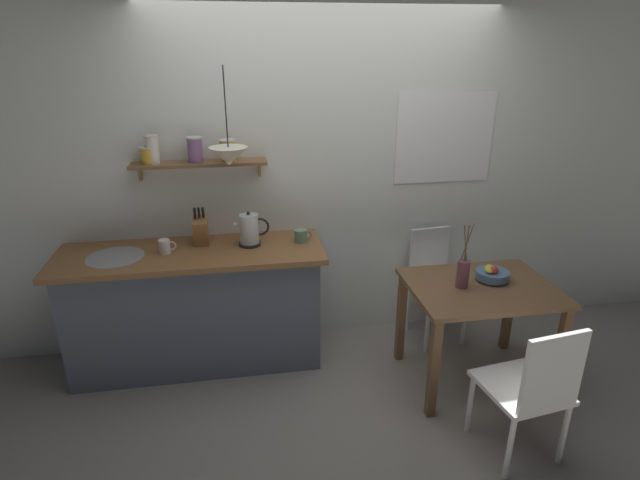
{
  "coord_description": "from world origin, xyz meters",
  "views": [
    {
      "loc": [
        -0.66,
        -3.03,
        2.25
      ],
      "look_at": [
        -0.1,
        0.25,
        0.95
      ],
      "focal_mm": 28.41,
      "sensor_mm": 36.0,
      "label": 1
    }
  ],
  "objects_px": {
    "coffee_mug_by_sink": "(165,246)",
    "coffee_mug_spare": "(301,236)",
    "electric_kettle": "(250,230)",
    "knife_block": "(201,230)",
    "dining_table": "(480,301)",
    "dining_chair_far": "(434,278)",
    "twig_vase": "(463,273)",
    "pendant_lamp": "(229,156)",
    "dining_chair_near": "(532,387)",
    "fruit_bowl": "(492,274)"
  },
  "relations": [
    {
      "from": "knife_block",
      "to": "coffee_mug_spare",
      "type": "bearing_deg",
      "value": -5.02
    },
    {
      "from": "twig_vase",
      "to": "dining_chair_near",
      "type": "bearing_deg",
      "value": -82.57
    },
    {
      "from": "dining_chair_far",
      "to": "coffee_mug_spare",
      "type": "bearing_deg",
      "value": -176.45
    },
    {
      "from": "coffee_mug_by_sink",
      "to": "coffee_mug_spare",
      "type": "bearing_deg",
      "value": 3.45
    },
    {
      "from": "coffee_mug_spare",
      "to": "dining_chair_near",
      "type": "bearing_deg",
      "value": -50.24
    },
    {
      "from": "knife_block",
      "to": "electric_kettle",
      "type": "bearing_deg",
      "value": -10.53
    },
    {
      "from": "dining_chair_far",
      "to": "electric_kettle",
      "type": "relative_size",
      "value": 3.57
    },
    {
      "from": "dining_table",
      "to": "twig_vase",
      "type": "relative_size",
      "value": 2.17
    },
    {
      "from": "fruit_bowl",
      "to": "coffee_mug_spare",
      "type": "distance_m",
      "value": 1.35
    },
    {
      "from": "dining_chair_near",
      "to": "twig_vase",
      "type": "distance_m",
      "value": 0.84
    },
    {
      "from": "twig_vase",
      "to": "pendant_lamp",
      "type": "height_order",
      "value": "pendant_lamp"
    },
    {
      "from": "electric_kettle",
      "to": "knife_block",
      "type": "bearing_deg",
      "value": 169.47
    },
    {
      "from": "coffee_mug_by_sink",
      "to": "coffee_mug_spare",
      "type": "xyz_separation_m",
      "value": [
        0.94,
        0.06,
        -0.0
      ]
    },
    {
      "from": "coffee_mug_spare",
      "to": "pendant_lamp",
      "type": "relative_size",
      "value": 0.21
    },
    {
      "from": "twig_vase",
      "to": "pendant_lamp",
      "type": "xyz_separation_m",
      "value": [
        -1.47,
        0.49,
        0.73
      ]
    },
    {
      "from": "knife_block",
      "to": "dining_chair_near",
      "type": "bearing_deg",
      "value": -37.46
    },
    {
      "from": "electric_kettle",
      "to": "knife_block",
      "type": "height_order",
      "value": "knife_block"
    },
    {
      "from": "dining_chair_far",
      "to": "twig_vase",
      "type": "distance_m",
      "value": 0.72
    },
    {
      "from": "dining_chair_far",
      "to": "knife_block",
      "type": "distance_m",
      "value": 1.85
    },
    {
      "from": "dining_table",
      "to": "knife_block",
      "type": "distance_m",
      "value": 1.99
    },
    {
      "from": "dining_chair_far",
      "to": "coffee_mug_spare",
      "type": "distance_m",
      "value": 1.17
    },
    {
      "from": "coffee_mug_by_sink",
      "to": "coffee_mug_spare",
      "type": "relative_size",
      "value": 0.91
    },
    {
      "from": "dining_table",
      "to": "fruit_bowl",
      "type": "bearing_deg",
      "value": 32.83
    },
    {
      "from": "dining_table",
      "to": "pendant_lamp",
      "type": "relative_size",
      "value": 1.56
    },
    {
      "from": "coffee_mug_spare",
      "to": "dining_table",
      "type": "bearing_deg",
      "value": -26.5
    },
    {
      "from": "dining_table",
      "to": "electric_kettle",
      "type": "xyz_separation_m",
      "value": [
        -1.5,
        0.57,
        0.4
      ]
    },
    {
      "from": "dining_chair_near",
      "to": "dining_chair_far",
      "type": "height_order",
      "value": "dining_chair_near"
    },
    {
      "from": "dining_table",
      "to": "dining_chair_far",
      "type": "distance_m",
      "value": 0.65
    },
    {
      "from": "dining_chair_far",
      "to": "coffee_mug_by_sink",
      "type": "distance_m",
      "value": 2.07
    },
    {
      "from": "knife_block",
      "to": "coffee_mug_spare",
      "type": "height_order",
      "value": "knife_block"
    },
    {
      "from": "dining_chair_near",
      "to": "twig_vase",
      "type": "height_order",
      "value": "twig_vase"
    },
    {
      "from": "knife_block",
      "to": "coffee_mug_by_sink",
      "type": "bearing_deg",
      "value": -153.5
    },
    {
      "from": "dining_table",
      "to": "fruit_bowl",
      "type": "height_order",
      "value": "fruit_bowl"
    },
    {
      "from": "fruit_bowl",
      "to": "twig_vase",
      "type": "height_order",
      "value": "twig_vase"
    },
    {
      "from": "twig_vase",
      "to": "pendant_lamp",
      "type": "distance_m",
      "value": 1.71
    },
    {
      "from": "dining_chair_far",
      "to": "fruit_bowl",
      "type": "xyz_separation_m",
      "value": [
        0.17,
        -0.57,
        0.29
      ]
    },
    {
      "from": "dining_chair_near",
      "to": "coffee_mug_by_sink",
      "type": "xyz_separation_m",
      "value": [
        -2.04,
        1.26,
        0.47
      ]
    },
    {
      "from": "dining_chair_near",
      "to": "dining_chair_far",
      "type": "bearing_deg",
      "value": 90.91
    },
    {
      "from": "dining_chair_far",
      "to": "coffee_mug_spare",
      "type": "height_order",
      "value": "coffee_mug_spare"
    },
    {
      "from": "dining_table",
      "to": "pendant_lamp",
      "type": "distance_m",
      "value": 1.94
    },
    {
      "from": "dining_chair_near",
      "to": "electric_kettle",
      "type": "bearing_deg",
      "value": 137.96
    },
    {
      "from": "twig_vase",
      "to": "coffee_mug_spare",
      "type": "height_order",
      "value": "twig_vase"
    },
    {
      "from": "dining_table",
      "to": "coffee_mug_by_sink",
      "type": "xyz_separation_m",
      "value": [
        -2.08,
        0.51,
        0.34
      ]
    },
    {
      "from": "knife_block",
      "to": "coffee_mug_by_sink",
      "type": "distance_m",
      "value": 0.27
    },
    {
      "from": "twig_vase",
      "to": "electric_kettle",
      "type": "bearing_deg",
      "value": 157.62
    },
    {
      "from": "dining_chair_near",
      "to": "fruit_bowl",
      "type": "xyz_separation_m",
      "value": [
        0.15,
        0.82,
        0.29
      ]
    },
    {
      "from": "fruit_bowl",
      "to": "pendant_lamp",
      "type": "height_order",
      "value": "pendant_lamp"
    },
    {
      "from": "dining_table",
      "to": "knife_block",
      "type": "height_order",
      "value": "knife_block"
    },
    {
      "from": "knife_block",
      "to": "twig_vase",
      "type": "bearing_deg",
      "value": -20.13
    },
    {
      "from": "dining_table",
      "to": "dining_chair_far",
      "type": "relative_size",
      "value": 1.09
    }
  ]
}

